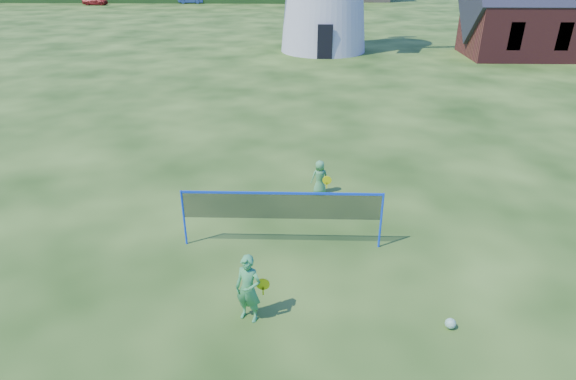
{
  "coord_description": "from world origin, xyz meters",
  "views": [
    {
      "loc": [
        0.51,
        -10.13,
        6.82
      ],
      "look_at": [
        0.2,
        0.5,
        1.5
      ],
      "focal_mm": 29.63,
      "sensor_mm": 36.0,
      "label": 1
    }
  ],
  "objects_px": {
    "badminton_net": "(282,207)",
    "play_ball": "(450,324)",
    "player_girl": "(248,289)",
    "player_boy": "(320,178)",
    "chapel": "(549,17)",
    "car_left": "(95,1)"
  },
  "relations": [
    {
      "from": "chapel",
      "to": "player_boy",
      "type": "height_order",
      "value": "chapel"
    },
    {
      "from": "badminton_net",
      "to": "play_ball",
      "type": "relative_size",
      "value": 22.95
    },
    {
      "from": "chapel",
      "to": "car_left",
      "type": "distance_m",
      "value": 60.35
    },
    {
      "from": "badminton_net",
      "to": "car_left",
      "type": "xyz_separation_m",
      "value": [
        -29.75,
        62.65,
        -0.53
      ]
    },
    {
      "from": "car_left",
      "to": "player_boy",
      "type": "bearing_deg",
      "value": -148.82
    },
    {
      "from": "player_girl",
      "to": "player_boy",
      "type": "xyz_separation_m",
      "value": [
        1.61,
        5.78,
        -0.21
      ]
    },
    {
      "from": "chapel",
      "to": "play_ball",
      "type": "height_order",
      "value": "chapel"
    },
    {
      "from": "player_boy",
      "to": "player_girl",
      "type": "bearing_deg",
      "value": 57.36
    },
    {
      "from": "player_girl",
      "to": "car_left",
      "type": "xyz_separation_m",
      "value": [
        -29.19,
        65.43,
        -0.16
      ]
    },
    {
      "from": "play_ball",
      "to": "car_left",
      "type": "xyz_separation_m",
      "value": [
        -33.28,
        65.6,
        0.5
      ]
    },
    {
      "from": "badminton_net",
      "to": "play_ball",
      "type": "xyz_separation_m",
      "value": [
        3.53,
        -2.94,
        -1.03
      ]
    },
    {
      "from": "chapel",
      "to": "badminton_net",
      "type": "xyz_separation_m",
      "value": [
        -17.92,
        -25.71,
        -1.59
      ]
    },
    {
      "from": "player_girl",
      "to": "car_left",
      "type": "relative_size",
      "value": 0.43
    },
    {
      "from": "play_ball",
      "to": "badminton_net",
      "type": "bearing_deg",
      "value": 140.17
    },
    {
      "from": "badminton_net",
      "to": "car_left",
      "type": "height_order",
      "value": "badminton_net"
    },
    {
      "from": "player_boy",
      "to": "car_left",
      "type": "bearing_deg",
      "value": -79.72
    },
    {
      "from": "badminton_net",
      "to": "player_boy",
      "type": "xyz_separation_m",
      "value": [
        1.05,
        3.0,
        -0.59
      ]
    },
    {
      "from": "player_boy",
      "to": "play_ball",
      "type": "xyz_separation_m",
      "value": [
        2.48,
        -5.95,
        -0.44
      ]
    },
    {
      "from": "chapel",
      "to": "car_left",
      "type": "height_order",
      "value": "chapel"
    },
    {
      "from": "chapel",
      "to": "play_ball",
      "type": "relative_size",
      "value": 52.06
    },
    {
      "from": "chapel",
      "to": "car_left",
      "type": "xyz_separation_m",
      "value": [
        -47.67,
        36.94,
        -2.12
      ]
    },
    {
      "from": "badminton_net",
      "to": "player_girl",
      "type": "relative_size",
      "value": 3.31
    }
  ]
}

